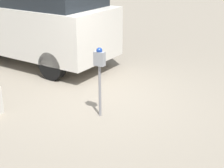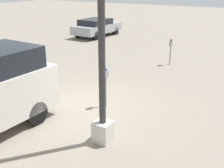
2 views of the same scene
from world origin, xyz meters
name	(u,v)px [view 1 (image 1 of 2)]	position (x,y,z in m)	size (l,w,h in m)	color
ground_plane	(101,102)	(0.00, 0.00, 0.00)	(80.00, 80.00, 0.00)	gray
parking_meter_near	(100,66)	(-0.32, 0.52, 0.99)	(0.20, 0.11, 1.34)	gray
parked_van	(33,19)	(3.12, -1.49, 1.21)	(4.75, 2.14, 2.24)	beige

